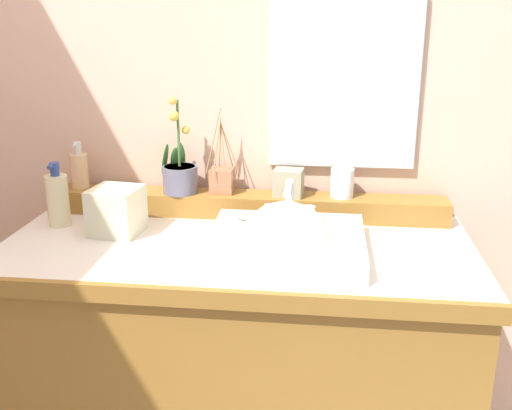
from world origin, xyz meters
TOP-DOWN VIEW (x-y plane):
  - wall_back at (0.00, 0.41)m, footprint 3.20×0.20m
  - vanity_cabinet at (0.00, -0.00)m, footprint 1.27×0.60m
  - back_ledge at (0.00, 0.23)m, footprint 1.20×0.11m
  - sink_basin at (0.14, -0.06)m, footprint 0.40×0.37m
  - soap_bar at (0.03, 0.05)m, footprint 0.07×0.04m
  - potted_plant at (-0.21, 0.23)m, footprint 0.12×0.12m
  - soap_dispenser at (-0.53, 0.24)m, footprint 0.05×0.06m
  - tumbler_cup at (0.28, 0.24)m, footprint 0.07×0.07m
  - reed_diffuser at (-0.08, 0.24)m, footprint 0.10×0.10m
  - trinket_box at (0.12, 0.23)m, footprint 0.09×0.08m
  - lotion_bottle at (-0.53, 0.08)m, footprint 0.06×0.07m
  - tissue_box at (-0.34, 0.04)m, footprint 0.15×0.15m
  - mirror at (0.28, 0.29)m, footprint 0.43×0.02m

SIDE VIEW (x-z plane):
  - vanity_cabinet at x=0.00m, z-range 0.00..0.87m
  - sink_basin at x=0.14m, z-range 0.75..1.03m
  - back_ledge at x=0.00m, z-range 0.87..0.94m
  - soap_bar at x=0.03m, z-range 0.92..0.94m
  - tissue_box at x=-0.34m, z-range 0.87..1.00m
  - lotion_bottle at x=-0.53m, z-range 0.85..1.04m
  - reed_diffuser at x=-0.08m, z-range 0.85..1.11m
  - trinket_box at x=0.12m, z-range 0.94..1.02m
  - tumbler_cup at x=0.28m, z-range 0.94..1.02m
  - potted_plant at x=-0.21m, z-range 0.85..1.14m
  - soap_dispenser at x=-0.53m, z-range 0.92..1.07m
  - mirror at x=0.28m, z-range 1.02..1.52m
  - wall_back at x=0.00m, z-range 0.00..2.65m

